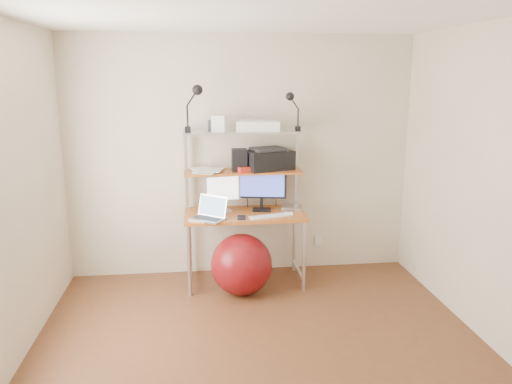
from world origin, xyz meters
TOP-DOWN VIEW (x-y plane):
  - room at (0.00, 0.00)m, footprint 3.60×3.60m
  - computer_desk at (0.00, 1.50)m, footprint 1.20×0.60m
  - wall_outlet at (0.85, 1.79)m, footprint 0.08×0.01m
  - monitor_silver at (-0.21, 1.55)m, footprint 0.36×0.15m
  - monitor_black at (0.18, 1.54)m, footprint 0.50×0.17m
  - laptop at (-0.35, 1.28)m, footprint 0.40×0.39m
  - keyboard at (0.22, 1.28)m, footprint 0.40×0.20m
  - mouse at (0.43, 1.34)m, footprint 0.10×0.07m
  - mac_mini at (0.50, 1.52)m, footprint 0.25×0.25m
  - phone at (-0.05, 1.27)m, footprint 0.09×0.15m
  - printer at (0.26, 1.61)m, footprint 0.55×0.45m
  - nas_cube at (-0.04, 1.56)m, footprint 0.15×0.15m
  - red_box at (0.03, 1.50)m, footprint 0.22×0.18m
  - scanner at (0.16, 1.58)m, footprint 0.47×0.34m
  - box_white at (-0.24, 1.56)m, footprint 0.16×0.15m
  - box_grey at (-0.28, 1.59)m, footprint 0.13×0.13m
  - clip_lamp_left at (-0.46, 1.48)m, footprint 0.18×0.10m
  - clip_lamp_right at (0.47, 1.50)m, footprint 0.15×0.08m
  - exercise_ball at (-0.06, 1.18)m, footprint 0.60×0.60m
  - paper_stack at (-0.38, 1.57)m, footprint 0.37×0.42m

SIDE VIEW (x-z plane):
  - exercise_ball at x=-0.06m, z-range 0.00..0.60m
  - wall_outlet at x=0.85m, z-range 0.24..0.36m
  - phone at x=-0.05m, z-range 0.74..0.75m
  - keyboard at x=0.22m, z-range 0.74..0.75m
  - mouse at x=0.43m, z-range 0.74..0.76m
  - mac_mini at x=0.50m, z-range 0.74..0.78m
  - laptop at x=-0.35m, z-range 0.65..0.92m
  - monitor_silver at x=-0.21m, z-range 0.75..1.15m
  - computer_desk at x=0.00m, z-range 0.17..1.74m
  - monitor_black at x=0.18m, z-range 0.74..1.25m
  - paper_stack at x=-0.38m, z-range 1.15..1.18m
  - red_box at x=0.03m, z-range 1.15..1.20m
  - room at x=0.00m, z-range -0.55..3.05m
  - printer at x=0.26m, z-range 1.14..1.37m
  - nas_cube at x=-0.04m, z-range 1.15..1.37m
  - box_grey at x=-0.28m, z-range 1.55..1.66m
  - scanner at x=0.16m, z-range 1.55..1.66m
  - box_white at x=-0.24m, z-range 1.55..1.71m
  - clip_lamp_right at x=0.47m, z-range 1.64..2.02m
  - clip_lamp_left at x=-0.46m, z-range 1.65..2.11m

